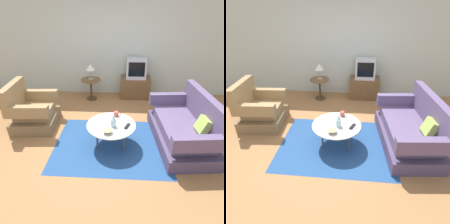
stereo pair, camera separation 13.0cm
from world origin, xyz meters
The scene contains 14 objects.
ground_plane centered at (0.00, 0.00, 0.00)m, with size 16.00×16.00×0.00m, color olive.
back_wall centered at (0.00, 2.36, 1.35)m, with size 9.00×0.12×2.70m, color #B2BCB2.
area_rug centered at (0.12, -0.08, 0.00)m, with size 2.07×1.63×0.00m, color navy.
armchair centered at (-1.57, 0.48, 0.32)m, with size 0.89×0.94×0.94m.
couch centered at (1.45, 0.09, 0.30)m, with size 1.03×1.71×0.93m.
coffee_table centered at (0.11, -0.08, 0.41)m, with size 0.87×0.87×0.44m.
side_table centered at (-0.54, 1.84, 0.40)m, with size 0.50×0.50×0.56m.
tv_stand centered at (0.63, 2.04, 0.28)m, with size 0.79×0.46×0.56m.
television centered at (0.63, 2.03, 0.81)m, with size 0.51×0.41×0.50m.
table_lamp centered at (-0.53, 1.85, 0.87)m, with size 0.25×0.25×0.39m.
vase centered at (0.15, -0.13, 0.54)m, with size 0.10×0.10×0.22m.
mug centered at (0.19, 0.22, 0.49)m, with size 0.13×0.09×0.09m.
bowl centered at (0.07, -0.34, 0.47)m, with size 0.16×0.16×0.06m.
tv_remote_dark centered at (0.40, -0.13, 0.45)m, with size 0.12×0.18×0.02m.
Camera 1 is at (0.30, -2.95, 2.32)m, focal length 31.34 mm.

